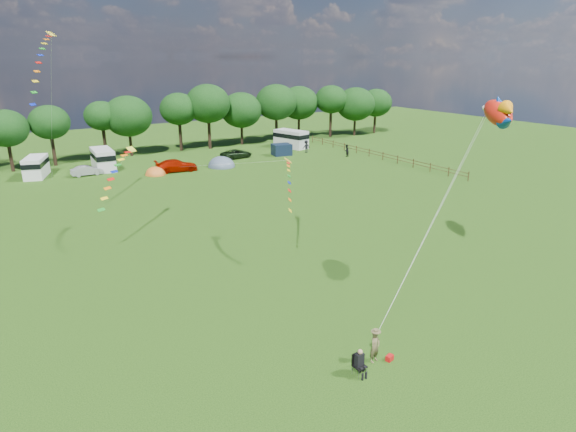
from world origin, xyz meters
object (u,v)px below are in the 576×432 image
car_b (87,171)px  kite_flyer (375,347)px  campervan_b (36,166)px  tent_greyblue (222,166)px  car_c (176,166)px  tent_orange (156,175)px  car_d (236,154)px  camp_chair (359,359)px  fish_kite (500,113)px  walker_a (346,151)px  walker_b (306,147)px  campervan_d (291,138)px  campervan_c (103,159)px

car_b → kite_flyer: kite_flyer is taller
campervan_b → tent_greyblue: campervan_b is taller
car_c → tent_orange: car_c is taller
car_b → car_c: car_c is taller
car_b → tent_greyblue: tent_greyblue is taller
car_b → kite_flyer: 49.28m
car_d → tent_orange: bearing=99.7°
car_d → kite_flyer: size_ratio=2.92×
camp_chair → kite_flyer: bearing=14.5°
car_b → fish_kite: size_ratio=0.90×
campervan_b → tent_orange: (12.93, -6.81, -1.33)m
campervan_b → fish_kite: fish_kite is taller
tent_greyblue → kite_flyer: (-12.23, -44.80, 0.81)m
car_d → walker_a: size_ratio=2.61×
car_d → campervan_b: (-26.42, 2.75, 0.69)m
car_b → walker_a: walker_a is taller
fish_kite → walker_b: fish_kite is taller
campervan_b → tent_greyblue: (22.10, -6.90, -1.33)m
kite_flyer → walker_a: 51.49m
car_b → campervan_d: campervan_d is taller
camp_chair → walker_b: walker_b is taller
car_d → walker_b: walker_b is taller
campervan_c → tent_greyblue: bearing=-112.8°
fish_kite → tent_orange: bearing=46.5°
tent_orange → kite_flyer: kite_flyer is taller
car_d → campervan_b: 26.57m
car_c → tent_orange: bearing=104.7°
car_b → campervan_b: 6.10m
car_d → fish_kite: (-3.43, -45.00, 10.30)m
tent_greyblue → camp_chair: size_ratio=2.93×
campervan_c → walker_b: campervan_c is taller
tent_orange → car_b: bearing=150.7°
campervan_c → walker_a: bearing=-105.0°
car_b → car_c: (10.39, -3.86, 0.16)m
tent_orange → walker_b: 24.81m
tent_orange → camp_chair: camp_chair is taller
camp_chair → fish_kite: (14.47, 4.36, 10.13)m
tent_greyblue → kite_flyer: bearing=-105.3°
car_d → camp_chair: (-17.91, -49.36, 0.17)m
camp_chair → campervan_b: bearing=97.3°
camp_chair → walker_a: (32.39, 41.48, 0.09)m
campervan_d → walker_a: size_ratio=3.41×
walker_a → campervan_d: bearing=-97.6°
campervan_b → campervan_d: bearing=-72.0°
walker_a → car_d: bearing=-51.3°
car_b → car_c: bearing=-111.1°
tent_greyblue → fish_kite: 42.30m
car_b → campervan_d: 32.64m
tent_greyblue → tent_orange: bearing=179.4°
kite_flyer → fish_kite: fish_kite is taller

